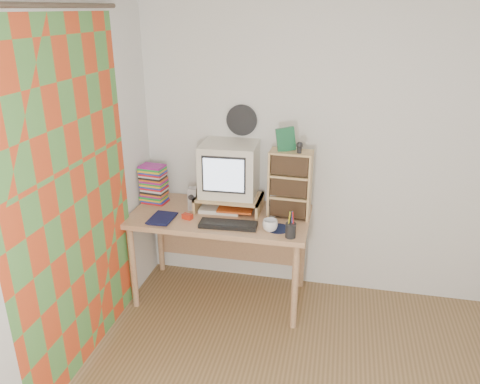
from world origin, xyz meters
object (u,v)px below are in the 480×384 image
at_px(desk, 222,226).
at_px(dvd_stack, 154,187).
at_px(mug, 270,225).
at_px(keyboard, 228,225).
at_px(diary, 151,216).
at_px(crt_monitor, 229,169).
at_px(cd_rack, 290,184).

bearing_deg(desk, dvd_stack, 174.24).
height_order(dvd_stack, mug, dvd_stack).
distance_m(keyboard, diary, 0.61).
bearing_deg(dvd_stack, crt_monitor, 8.82).
relative_size(crt_monitor, keyboard, 1.01).
relative_size(desk, dvd_stack, 5.04).
relative_size(cd_rack, diary, 2.45).
bearing_deg(desk, keyboard, -65.91).
bearing_deg(crt_monitor, diary, -150.02).
bearing_deg(desk, mug, -31.92).
distance_m(desk, dvd_stack, 0.66).
xyz_separation_m(mug, diary, (-0.93, 0.02, -0.02)).
distance_m(desk, mug, 0.54).
relative_size(crt_monitor, dvd_stack, 1.57).
distance_m(crt_monitor, keyboard, 0.47).
height_order(keyboard, diary, diary).
xyz_separation_m(crt_monitor, keyboard, (0.08, -0.35, -0.31)).
relative_size(keyboard, diary, 2.00).
bearing_deg(crt_monitor, cd_rack, -9.82).
bearing_deg(crt_monitor, keyboard, -79.71).
bearing_deg(diary, mug, 0.55).
relative_size(keyboard, cd_rack, 0.81).
bearing_deg(mug, crt_monitor, 137.77).
height_order(keyboard, dvd_stack, dvd_stack).
xyz_separation_m(desk, crt_monitor, (0.04, 0.09, 0.46)).
relative_size(desk, crt_monitor, 3.22).
bearing_deg(keyboard, diary, 175.97).
xyz_separation_m(dvd_stack, diary, (0.10, -0.31, -0.12)).
bearing_deg(crt_monitor, desk, -116.96).
bearing_deg(dvd_stack, keyboard, -17.88).
bearing_deg(cd_rack, mug, -106.86).
relative_size(mug, diary, 0.52).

